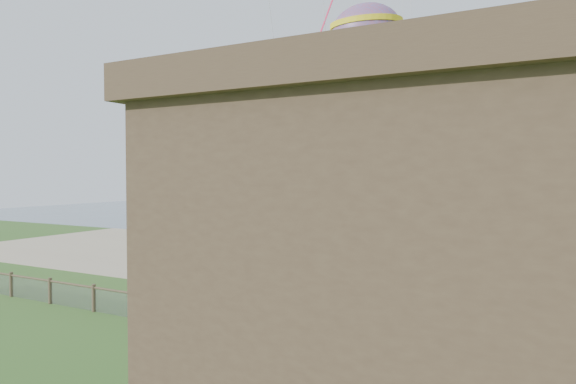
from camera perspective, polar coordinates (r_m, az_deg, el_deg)
sand_beach at (r=34.03m, az=11.57°, el=-8.57°), size 72.00×20.00×0.02m
ocean at (r=76.89m, az=21.14°, el=-2.78°), size 160.00×68.00×0.02m
chainlink_fence at (r=19.56m, az=-2.64°, el=-14.87°), size 36.20×0.20×1.25m
picnic_table at (r=16.32m, az=18.26°, el=-18.91°), size 2.37×2.04×0.86m
octopus_kite at (r=24.45m, az=8.60°, el=13.08°), size 3.99×3.31×7.08m
kite_red at (r=27.02m, az=3.92°, el=20.48°), size 1.94×1.62×2.51m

